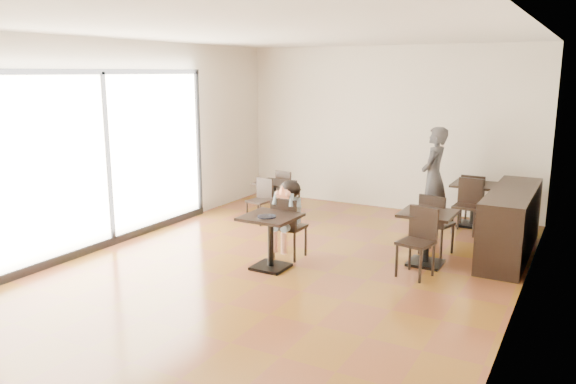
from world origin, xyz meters
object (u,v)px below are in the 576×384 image
Objects in this scene: chair_left_b at (259,201)px; chair_back_b at (467,207)px; cafe_table_mid at (427,238)px; chair_mid_b at (416,243)px; child_chair at (290,227)px; adult_patron at (434,177)px; cafe_table_back at (473,205)px; cafe_table_left at (274,199)px; child_table at (271,242)px; chair_mid_a at (437,224)px; child at (290,219)px; chair_back_a at (474,199)px; chair_left_a at (288,190)px.

chair_back_b reaches higher than chair_left_b.
chair_mid_b reaches higher than cafe_table_mid.
child_chair is 3.14m from adult_patron.
cafe_table_back is (2.02, 3.10, -0.07)m from child_chair.
child_table is at bearing -60.79° from cafe_table_left.
cafe_table_left is at bearing -54.43° from child_chair.
chair_mid_b is (0.00, -0.55, 0.08)m from cafe_table_mid.
chair_mid_a is at bearing -95.02° from cafe_table_back.
child is at bearing -125.40° from chair_back_b.
chair_left_b is (-2.78, -1.38, -0.48)m from adult_patron.
child_chair is 2.43m from cafe_table_left.
chair_back_b is (0.17, 2.44, -0.00)m from chair_mid_b.
chair_left_b is at bearing -60.62° from adult_patron.
cafe_table_left is (-2.78, -0.83, -0.55)m from adult_patron.
cafe_table_back is at bearing 99.70° from chair_mid_b.
cafe_table_mid is 1.00× the size of cafe_table_back.
chair_back_a is at bearing 86.24° from cafe_table_mid.
cafe_table_back is at bearing -123.15° from child_chair.
child_table is 0.66× the size of child.
chair_mid_b is (0.48, -2.69, -0.42)m from adult_patron.
chair_mid_a is 1.00× the size of chair_back_a.
chair_back_a is 1.00× the size of chair_back_b.
adult_patron is at bearing 34.65° from chair_left_b.
cafe_table_mid is 1.89m from chair_back_b.
chair_back_b is at bearing -128.46° from child_chair.
child_table is 0.95× the size of chair_left_a.
chair_left_b is (-3.27, 0.76, 0.02)m from cafe_table_mid.
chair_mid_b is at bearing -90.00° from cafe_table_mid.
chair_back_a reaches higher than chair_left_b.
chair_left_b reaches higher than child_table.
chair_back_a is (2.02, 3.18, 0.00)m from child_chair.
chair_mid_a is at bearing 90.00° from cafe_table_mid.
child is at bearing 45.98° from chair_mid_a.
child_chair reaches higher than cafe_table_back.
chair_mid_a is (1.86, 1.21, -0.11)m from child.
adult_patron is 1.90× the size of chair_mid_b.
child is at bearing 90.00° from child_table.
child is at bearing 127.54° from chair_left_a.
cafe_table_left is at bearing -167.41° from chair_back_b.
chair_left_b is (-1.41, 1.42, -0.17)m from child.
cafe_table_left is at bearing 22.48° from chair_back_a.
child_chair is 3.77m from chair_back_a.
chair_mid_b is 3.52m from chair_left_b.
chair_back_a is (3.43, 1.76, 0.06)m from chair_left_b.
child_table is 0.56m from child_chair.
chair_left_b is (-1.41, 1.97, 0.02)m from child_table.
adult_patron is 2.63× the size of cafe_table_left.
chair_mid_b is 4.06m from chair_left_a.
child is (0.00, 0.55, 0.20)m from child_table.
adult_patron is at bearing -60.14° from chair_mid_a.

